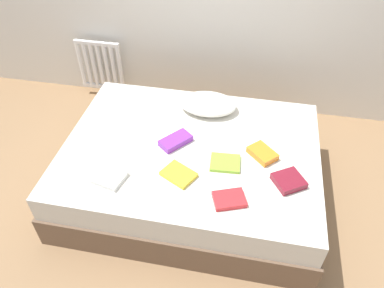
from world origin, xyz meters
name	(u,v)px	position (x,y,z in m)	size (l,w,h in m)	color
ground_plane	(191,189)	(0.00, 0.00, 0.00)	(8.00, 8.00, 0.00)	#93704C
bed	(191,169)	(0.00, 0.00, 0.25)	(2.00, 1.50, 0.50)	brown
radiator	(100,66)	(-1.23, 1.20, 0.38)	(0.49, 0.04, 0.56)	white
pillow	(208,104)	(0.05, 0.49, 0.56)	(0.49, 0.34, 0.12)	white
textbook_red	(229,199)	(0.35, -0.48, 0.52)	(0.21, 0.15, 0.04)	red
textbook_maroon	(289,181)	(0.74, -0.24, 0.52)	(0.19, 0.18, 0.05)	maroon
textbook_purple	(176,141)	(-0.12, 0.02, 0.52)	(0.25, 0.13, 0.05)	purple
textbook_orange	(262,153)	(0.55, 0.00, 0.53)	(0.21, 0.14, 0.05)	orange
textbook_yellow	(179,174)	(-0.03, -0.32, 0.51)	(0.23, 0.17, 0.03)	yellow
textbook_white	(110,178)	(-0.49, -0.44, 0.52)	(0.19, 0.19, 0.03)	white
textbook_lime	(225,163)	(0.28, -0.14, 0.51)	(0.22, 0.18, 0.02)	#8CC638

